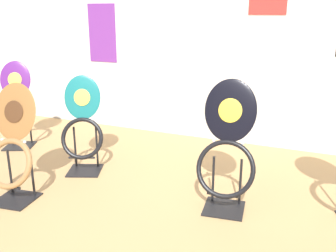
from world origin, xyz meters
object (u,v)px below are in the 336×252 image
object	(u,v)px
toilet_seat_display_jazz_black	(227,150)
toilet_seat_display_woodgrain	(12,149)
toilet_seat_display_purple_note	(16,106)
toilet_seat_display_teal_sax	(83,129)

from	to	relation	value
toilet_seat_display_jazz_black	toilet_seat_display_woodgrain	bearing A→B (deg)	-161.51
toilet_seat_display_purple_note	toilet_seat_display_woodgrain	bearing A→B (deg)	-46.70
toilet_seat_display_jazz_black	toilet_seat_display_woodgrain	world-z (taller)	toilet_seat_display_jazz_black
toilet_seat_display_purple_note	toilet_seat_display_teal_sax	bearing A→B (deg)	-14.62
toilet_seat_display_woodgrain	toilet_seat_display_teal_sax	bearing A→B (deg)	76.25
toilet_seat_display_jazz_black	toilet_seat_display_purple_note	distance (m)	2.35
toilet_seat_display_jazz_black	toilet_seat_display_purple_note	size ratio (longest dim) A/B	1.04
toilet_seat_display_teal_sax	toilet_seat_display_purple_note	world-z (taller)	toilet_seat_display_purple_note
toilet_seat_display_jazz_black	toilet_seat_display_teal_sax	xyz separation A→B (m)	(-1.31, 0.15, -0.05)
toilet_seat_display_jazz_black	toilet_seat_display_woodgrain	size ratio (longest dim) A/B	1.06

